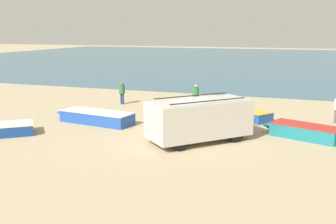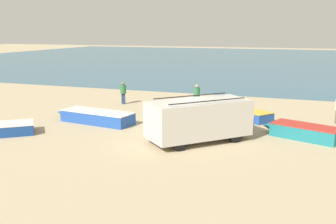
# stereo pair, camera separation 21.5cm
# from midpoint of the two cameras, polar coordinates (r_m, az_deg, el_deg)

# --- Properties ---
(ground_plane) EXTENTS (200.00, 200.00, 0.00)m
(ground_plane) POSITION_cam_midpoint_polar(r_m,az_deg,el_deg) (21.01, 1.23, -2.66)
(ground_plane) COLOR tan
(sea_water) EXTENTS (120.00, 80.00, 0.01)m
(sea_water) POSITION_cam_midpoint_polar(r_m,az_deg,el_deg) (71.81, 14.31, 7.32)
(sea_water) COLOR #33607A
(sea_water) RESTS_ON ground_plane
(parked_van) EXTENTS (4.87, 4.96, 2.13)m
(parked_van) POSITION_cam_midpoint_polar(r_m,az_deg,el_deg) (18.73, 4.31, -0.99)
(parked_van) COLOR beige
(parked_van) RESTS_ON ground_plane
(fishing_rowboat_0) EXTENTS (4.03, 2.45, 0.67)m
(fishing_rowboat_0) POSITION_cam_midpoint_polar(r_m,az_deg,el_deg) (20.59, 18.63, -2.63)
(fishing_rowboat_0) COLOR #1E757F
(fishing_rowboat_0) RESTS_ON ground_plane
(fishing_rowboat_1) EXTENTS (4.07, 3.32, 0.58)m
(fishing_rowboat_1) POSITION_cam_midpoint_polar(r_m,az_deg,el_deg) (24.35, 10.39, -0.12)
(fishing_rowboat_1) COLOR #234CA3
(fishing_rowboat_1) RESTS_ON ground_plane
(fishing_rowboat_3) EXTENTS (5.37, 2.10, 0.69)m
(fishing_rowboat_3) POSITION_cam_midpoint_polar(r_m,az_deg,el_deg) (23.05, -10.93, -0.69)
(fishing_rowboat_3) COLOR #234CA3
(fishing_rowboat_3) RESTS_ON ground_plane
(fisherman_1) EXTENTS (0.43, 0.43, 1.63)m
(fisherman_1) POSITION_cam_midpoint_polar(r_m,az_deg,el_deg) (26.76, 3.82, 2.61)
(fisherman_1) COLOR navy
(fisherman_1) RESTS_ON ground_plane
(fisherman_2) EXTENTS (0.42, 0.42, 1.61)m
(fisherman_2) POSITION_cam_midpoint_polar(r_m,az_deg,el_deg) (28.36, -6.91, 3.05)
(fisherman_2) COLOR navy
(fisherman_2) RESTS_ON ground_plane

